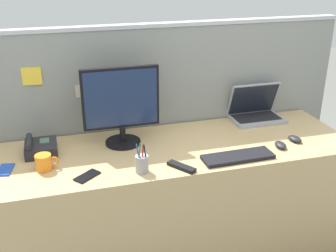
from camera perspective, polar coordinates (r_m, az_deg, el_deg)
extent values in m
plane|color=slate|center=(2.87, 0.28, -16.41)|extent=(10.00, 10.00, 0.00)
cube|color=tan|center=(2.65, 0.30, -10.22)|extent=(2.23, 0.70, 0.74)
cube|color=gray|center=(2.83, -1.87, -0.51)|extent=(2.59, 0.06, 1.39)
cube|color=#B7BAC1|center=(2.63, -2.08, 13.78)|extent=(2.59, 0.07, 0.02)
cube|color=yellow|center=(2.58, -18.33, 6.56)|extent=(0.11, 0.01, 0.11)
cube|color=beige|center=(2.61, -11.65, 4.75)|extent=(0.10, 0.01, 0.08)
cylinder|color=black|center=(2.53, -6.23, -2.22)|extent=(0.21, 0.21, 0.02)
cylinder|color=black|center=(2.51, -6.29, -0.96)|extent=(0.04, 0.04, 0.11)
cube|color=black|center=(2.44, -6.56, 3.92)|extent=(0.46, 0.03, 0.37)
cube|color=#19284C|center=(2.42, -6.50, 3.80)|extent=(0.43, 0.01, 0.34)
cube|color=#9EA0A8|center=(2.92, 12.17, 0.94)|extent=(0.36, 0.24, 0.02)
cube|color=black|center=(2.93, 12.10, 1.22)|extent=(0.32, 0.17, 0.00)
cube|color=#9EA0A8|center=(2.94, 11.70, 3.75)|extent=(0.36, 0.09, 0.23)
cube|color=black|center=(2.93, 11.76, 3.64)|extent=(0.33, 0.08, 0.21)
cube|color=#232328|center=(2.50, -17.14, -2.94)|extent=(0.18, 0.20, 0.06)
cube|color=#4C6B5B|center=(2.51, -16.72, -1.97)|extent=(0.05, 0.07, 0.01)
cylinder|color=#232328|center=(2.49, -18.71, -2.08)|extent=(0.04, 0.18, 0.04)
cube|color=black|center=(2.37, 9.63, -4.22)|extent=(0.41, 0.14, 0.02)
ellipsoid|color=#232328|center=(2.66, 17.15, -1.71)|extent=(0.08, 0.11, 0.03)
ellipsoid|color=#232328|center=(2.56, 15.31, -2.54)|extent=(0.07, 0.10, 0.03)
cylinder|color=#99999E|center=(2.19, -3.63, -5.27)|extent=(0.07, 0.07, 0.10)
cylinder|color=#238438|center=(2.14, -4.01, -4.11)|extent=(0.02, 0.01, 0.14)
cylinder|color=red|center=(2.15, -3.55, -4.13)|extent=(0.02, 0.02, 0.13)
cylinder|color=black|center=(2.15, -3.13, -4.07)|extent=(0.02, 0.02, 0.13)
cylinder|color=blue|center=(2.16, -4.10, -4.04)|extent=(0.02, 0.02, 0.13)
cube|color=black|center=(2.20, -11.12, -6.82)|extent=(0.15, 0.14, 0.01)
cube|color=blue|center=(2.39, -21.59, -5.64)|extent=(0.10, 0.14, 0.01)
cube|color=black|center=(2.24, 1.87, -5.66)|extent=(0.13, 0.16, 0.02)
cylinder|color=orange|center=(2.31, -16.84, -4.83)|extent=(0.09, 0.09, 0.09)
torus|color=orange|center=(2.31, -15.46, -4.69)|extent=(0.05, 0.01, 0.05)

